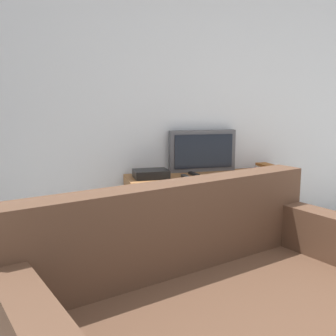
{
  "coord_description": "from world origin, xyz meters",
  "views": [
    {
      "loc": [
        -1.16,
        -0.76,
        1.26
      ],
      "look_at": [
        -0.33,
        2.39,
        0.7
      ],
      "focal_mm": 42.0,
      "sensor_mm": 36.0,
      "label": 1
    }
  ],
  "objects_px": {
    "couch": "(219,334)",
    "television": "(202,151)",
    "remote_on_stand": "(194,174)",
    "tv_stand": "(211,202)",
    "remote_secondary": "(186,177)",
    "set_top_box": "(151,174)",
    "book_stack": "(266,167)"
  },
  "relations": [
    {
      "from": "remote_on_stand",
      "to": "set_top_box",
      "type": "height_order",
      "value": "set_top_box"
    },
    {
      "from": "television",
      "to": "remote_on_stand",
      "type": "xyz_separation_m",
      "value": [
        -0.15,
        -0.2,
        -0.2
      ]
    },
    {
      "from": "tv_stand",
      "to": "couch",
      "type": "relative_size",
      "value": 0.88
    },
    {
      "from": "television",
      "to": "tv_stand",
      "type": "bearing_deg",
      "value": -81.13
    },
    {
      "from": "remote_secondary",
      "to": "tv_stand",
      "type": "bearing_deg",
      "value": 21.77
    },
    {
      "from": "couch",
      "to": "remote_on_stand",
      "type": "distance_m",
      "value": 2.21
    },
    {
      "from": "tv_stand",
      "to": "couch",
      "type": "distance_m",
      "value": 2.26
    },
    {
      "from": "set_top_box",
      "to": "remote_on_stand",
      "type": "bearing_deg",
      "value": 1.08
    },
    {
      "from": "couch",
      "to": "remote_secondary",
      "type": "xyz_separation_m",
      "value": [
        0.48,
        2.0,
        0.27
      ]
    },
    {
      "from": "remote_on_stand",
      "to": "remote_secondary",
      "type": "bearing_deg",
      "value": -137.09
    },
    {
      "from": "remote_secondary",
      "to": "set_top_box",
      "type": "xyz_separation_m",
      "value": [
        -0.31,
        0.1,
        0.03
      ]
    },
    {
      "from": "television",
      "to": "remote_secondary",
      "type": "xyz_separation_m",
      "value": [
        -0.27,
        -0.31,
        -0.2
      ]
    },
    {
      "from": "tv_stand",
      "to": "remote_secondary",
      "type": "bearing_deg",
      "value": -158.23
    },
    {
      "from": "book_stack",
      "to": "remote_on_stand",
      "type": "bearing_deg",
      "value": -176.92
    },
    {
      "from": "remote_on_stand",
      "to": "remote_secondary",
      "type": "height_order",
      "value": "same"
    },
    {
      "from": "tv_stand",
      "to": "television",
      "type": "relative_size",
      "value": 2.42
    },
    {
      "from": "couch",
      "to": "remote_secondary",
      "type": "relative_size",
      "value": 11.52
    },
    {
      "from": "tv_stand",
      "to": "set_top_box",
      "type": "height_order",
      "value": "set_top_box"
    },
    {
      "from": "television",
      "to": "set_top_box",
      "type": "distance_m",
      "value": 0.64
    },
    {
      "from": "remote_on_stand",
      "to": "remote_secondary",
      "type": "xyz_separation_m",
      "value": [
        -0.12,
        -0.11,
        0.0
      ]
    },
    {
      "from": "remote_secondary",
      "to": "set_top_box",
      "type": "bearing_deg",
      "value": 162.16
    },
    {
      "from": "couch",
      "to": "television",
      "type": "bearing_deg",
      "value": 52.98
    },
    {
      "from": "tv_stand",
      "to": "remote_secondary",
      "type": "xyz_separation_m",
      "value": [
        -0.3,
        -0.12,
        0.29
      ]
    },
    {
      "from": "television",
      "to": "set_top_box",
      "type": "xyz_separation_m",
      "value": [
        -0.58,
        -0.21,
        -0.17
      ]
    },
    {
      "from": "book_stack",
      "to": "tv_stand",
      "type": "bearing_deg",
      "value": -177.14
    },
    {
      "from": "tv_stand",
      "to": "set_top_box",
      "type": "xyz_separation_m",
      "value": [
        -0.61,
        -0.02,
        0.31
      ]
    },
    {
      "from": "book_stack",
      "to": "remote_secondary",
      "type": "xyz_separation_m",
      "value": [
        -0.9,
        -0.15,
        -0.03
      ]
    },
    {
      "from": "television",
      "to": "couch",
      "type": "height_order",
      "value": "television"
    },
    {
      "from": "couch",
      "to": "set_top_box",
      "type": "distance_m",
      "value": 2.13
    },
    {
      "from": "couch",
      "to": "remote_on_stand",
      "type": "bearing_deg",
      "value": 55.21
    },
    {
      "from": "remote_secondary",
      "to": "set_top_box",
      "type": "relative_size",
      "value": 0.52
    },
    {
      "from": "remote_on_stand",
      "to": "book_stack",
      "type": "bearing_deg",
      "value": 3.08
    }
  ]
}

